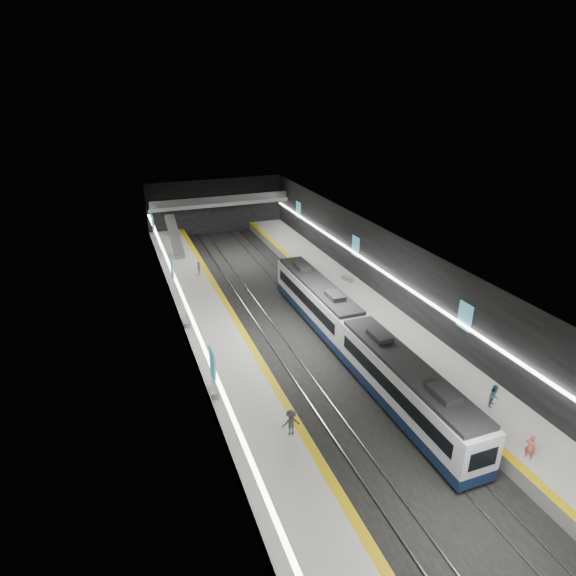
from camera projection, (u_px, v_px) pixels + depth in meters
name	position (u px, v px, depth m)	size (l,w,h in m)	color
ground	(306.00, 341.00, 42.71)	(70.00, 70.00, 0.00)	black
ceiling	(308.00, 256.00, 39.49)	(20.00, 70.00, 0.04)	beige
wall_left	(190.00, 319.00, 37.88)	(0.04, 70.00, 8.00)	black
wall_right	(407.00, 284.00, 44.32)	(0.04, 70.00, 8.00)	black
wall_back	(216.00, 206.00, 71.11)	(20.00, 0.04, 8.00)	black
platform_left	(224.00, 352.00, 40.09)	(5.00, 70.00, 1.00)	slate
tile_surface_left	(223.00, 346.00, 39.89)	(5.00, 70.00, 0.02)	#B6B6B0
tactile_strip_left	(249.00, 341.00, 40.59)	(0.60, 70.00, 0.02)	#DFB60B
platform_right	(381.00, 322.00, 44.92)	(5.00, 70.00, 1.00)	slate
tile_surface_right	(381.00, 317.00, 44.71)	(5.00, 70.00, 0.02)	#B6B6B0
tactile_strip_right	(360.00, 321.00, 44.00)	(0.60, 70.00, 0.02)	#DFB60B
rails	(306.00, 340.00, 42.68)	(6.52, 70.00, 0.12)	gray
train	(354.00, 335.00, 39.17)	(2.69, 30.04, 3.60)	#101F3E
ad_posters	(303.00, 290.00, 41.76)	(19.94, 53.50, 2.20)	teal
cove_light_left	(193.00, 321.00, 38.03)	(0.25, 68.60, 0.12)	white
cove_light_right	(405.00, 286.00, 44.33)	(0.25, 68.60, 0.12)	white
mezzanine_bridge	(219.00, 202.00, 68.92)	(20.00, 3.00, 1.50)	gray
escalator	(175.00, 236.00, 61.42)	(1.20, 8.00, 0.60)	#99999E
bench_left_near	(215.00, 389.00, 34.05)	(0.52, 1.89, 0.46)	#99999E
bench_left_far	(188.00, 321.00, 43.54)	(0.56, 2.00, 0.49)	#99999E
bench_right_far	(348.00, 279.00, 52.72)	(0.46, 1.67, 0.41)	#99999E
passenger_right_a	(530.00, 447.00, 27.88)	(0.59, 0.38, 1.61)	#D3544F
passenger_right_b	(494.00, 396.00, 32.38)	(0.78, 0.61, 1.61)	#436992
passenger_left_a	(199.00, 268.00, 54.10)	(0.91, 0.38, 1.55)	beige
passenger_left_b	(291.00, 423.00, 29.73)	(1.14, 0.65, 1.76)	#3C3C43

